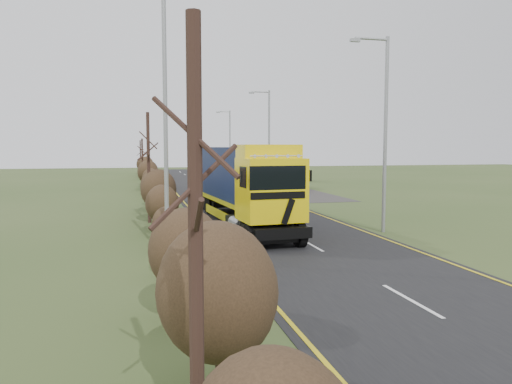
{
  "coord_description": "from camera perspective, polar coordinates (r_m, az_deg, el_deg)",
  "views": [
    {
      "loc": [
        -7.17,
        -23.84,
        4.17
      ],
      "look_at": [
        -0.92,
        2.08,
        1.76
      ],
      "focal_mm": 35.0,
      "sensor_mm": 36.0,
      "label": 1
    }
  ],
  "objects": [
    {
      "name": "ground",
      "position": [
        25.24,
        3.16,
        -4.34
      ],
      "size": [
        160.0,
        160.0,
        0.0
      ],
      "primitive_type": "plane",
      "color": "#32461E",
      "rests_on": "ground"
    },
    {
      "name": "road",
      "position": [
        34.84,
        -1.57,
        -1.69
      ],
      "size": [
        8.0,
        120.0,
        0.02
      ],
      "primitive_type": "cube",
      "color": "black",
      "rests_on": "ground"
    },
    {
      "name": "layby",
      "position": [
        46.11,
        3.75,
        -0.01
      ],
      "size": [
        6.0,
        18.0,
        0.02
      ],
      "primitive_type": "cube",
      "color": "#312E2B",
      "rests_on": "ground"
    },
    {
      "name": "lane_markings",
      "position": [
        34.54,
        -1.47,
        -1.71
      ],
      "size": [
        7.52,
        116.0,
        0.01
      ],
      "color": "gold",
      "rests_on": "road"
    },
    {
      "name": "hedgerow",
      "position": [
        31.86,
        -11.39,
        0.48
      ],
      "size": [
        2.24,
        102.04,
        6.05
      ],
      "color": "black",
      "rests_on": "ground"
    },
    {
      "name": "lorry",
      "position": [
        27.07,
        -1.77,
        1.47
      ],
      "size": [
        3.56,
        15.48,
        4.27
      ],
      "rotation": [
        0.0,
        0.0,
        0.08
      ],
      "color": "black",
      "rests_on": "ground"
    },
    {
      "name": "car_red_hatchback",
      "position": [
        46.56,
        4.14,
        0.77
      ],
      "size": [
        2.56,
        3.86,
        1.22
      ],
      "primitive_type": "imported",
      "rotation": [
        0.0,
        0.0,
        2.8
      ],
      "color": "#A6080E",
      "rests_on": "ground"
    },
    {
      "name": "car_blue_sedan",
      "position": [
        50.35,
        4.62,
        1.2
      ],
      "size": [
        2.57,
        4.5,
        1.4
      ],
      "primitive_type": "imported",
      "rotation": [
        0.0,
        0.0,
        2.87
      ],
      "color": "black",
      "rests_on": "ground"
    },
    {
      "name": "streetlight_near",
      "position": [
        25.01,
        14.34,
        7.36
      ],
      "size": [
        2.0,
        0.19,
        9.41
      ],
      "color": "gray",
      "rests_on": "ground"
    },
    {
      "name": "streetlight_mid",
      "position": [
        45.73,
        1.35,
        6.36
      ],
      "size": [
        1.97,
        0.19,
        9.28
      ],
      "color": "gray",
      "rests_on": "ground"
    },
    {
      "name": "streetlight_far",
      "position": [
        66.18,
        -3.09,
        5.81
      ],
      "size": [
        1.9,
        0.18,
        8.94
      ],
      "color": "gray",
      "rests_on": "ground"
    },
    {
      "name": "left_pole",
      "position": [
        18.59,
        -10.29,
        6.81
      ],
      "size": [
        0.16,
        0.16,
        9.45
      ],
      "primitive_type": "cylinder",
      "color": "gray",
      "rests_on": "ground"
    },
    {
      "name": "speed_sign",
      "position": [
        40.24,
        2.89,
        1.83
      ],
      "size": [
        0.71,
        0.1,
        2.58
      ],
      "color": "gray",
      "rests_on": "ground"
    },
    {
      "name": "warning_board",
      "position": [
        48.37,
        1.07,
        1.4
      ],
      "size": [
        0.64,
        0.11,
        1.67
      ],
      "color": "gray",
      "rests_on": "ground"
    }
  ]
}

